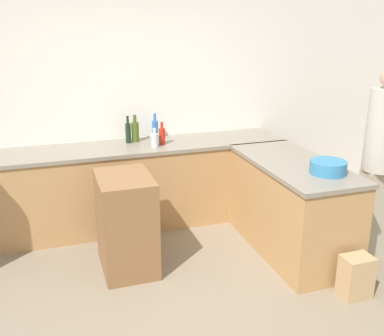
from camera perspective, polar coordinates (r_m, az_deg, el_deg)
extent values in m
plane|color=gray|center=(3.60, -1.24, -18.79)|extent=(14.00, 14.00, 0.00)
cube|color=white|center=(5.04, -8.65, 8.72)|extent=(8.00, 0.06, 2.70)
cube|color=tan|center=(4.95, -7.45, -2.43)|extent=(3.34, 0.63, 0.86)
cube|color=gray|center=(4.81, -7.67, 2.62)|extent=(3.37, 0.66, 0.04)
cube|color=tan|center=(4.48, 12.41, -5.02)|extent=(0.66, 1.47, 0.86)
cube|color=gray|center=(4.32, 12.82, 0.50)|extent=(0.69, 1.50, 0.04)
cube|color=brown|center=(4.09, -8.35, -6.93)|extent=(0.47, 0.65, 0.89)
cylinder|color=teal|center=(4.05, 16.90, 0.10)|extent=(0.31, 0.31, 0.11)
cylinder|color=#475B1E|center=(4.93, -7.22, 4.55)|extent=(0.08, 0.08, 0.21)
cylinder|color=#475B1E|center=(4.90, -7.29, 6.24)|extent=(0.04, 0.04, 0.08)
cylinder|color=black|center=(4.89, -8.11, 4.40)|extent=(0.06, 0.06, 0.21)
cylinder|color=black|center=(4.86, -8.19, 6.08)|extent=(0.03, 0.03, 0.08)
cylinder|color=#386BB7|center=(5.00, -4.71, 4.82)|extent=(0.07, 0.07, 0.21)
cylinder|color=#386BB7|center=(4.97, -4.76, 6.46)|extent=(0.03, 0.03, 0.08)
cylinder|color=red|center=(4.80, -3.83, 4.03)|extent=(0.07, 0.07, 0.17)
cylinder|color=red|center=(4.77, -3.86, 5.44)|extent=(0.03, 0.03, 0.07)
cylinder|color=silver|center=(4.70, -4.75, 3.52)|extent=(0.07, 0.07, 0.14)
cylinder|color=silver|center=(4.68, -4.78, 4.70)|extent=(0.03, 0.03, 0.06)
cube|color=#ADA38E|center=(4.60, 22.04, -5.30)|extent=(0.29, 0.18, 0.87)
cube|color=tan|center=(4.00, 20.08, -12.80)|extent=(0.25, 0.18, 0.36)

